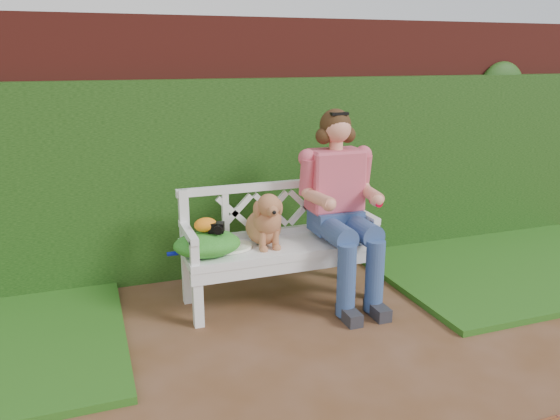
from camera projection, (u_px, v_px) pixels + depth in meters
name	position (u px, v px, depth m)	size (l,w,h in m)	color
ground	(311.00, 360.00, 3.51)	(60.00, 60.00, 0.00)	#533118
brick_wall	(231.00, 146.00, 4.93)	(10.00, 0.30, 2.20)	maroon
ivy_hedge	(238.00, 178.00, 4.80)	(10.00, 0.18, 1.70)	#32631F
grass_right	(510.00, 262.00, 5.10)	(2.60, 2.00, 0.05)	#24541A
garden_bench	(280.00, 272.00, 4.30)	(1.58, 0.60, 0.48)	white
seated_woman	(337.00, 204.00, 4.30)	(0.64, 0.86, 1.52)	#F86162
dog	(265.00, 218.00, 4.15)	(0.29, 0.39, 0.44)	#A16F40
tennis_racket	(225.00, 247.00, 4.10)	(0.67, 0.28, 0.03)	silver
green_bag	(207.00, 244.00, 3.98)	(0.49, 0.38, 0.17)	#1D791E
camera_item	(217.00, 227.00, 3.96)	(0.11, 0.08, 0.07)	black
baseball_glove	(206.00, 225.00, 3.96)	(0.17, 0.12, 0.11)	orange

